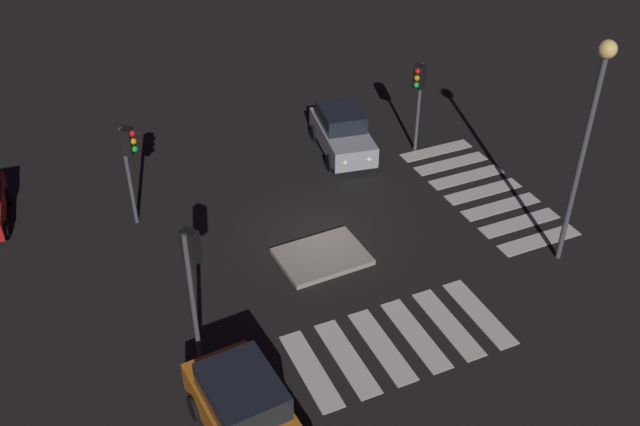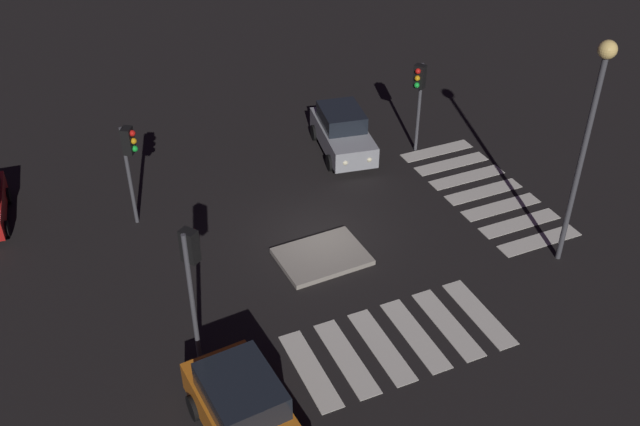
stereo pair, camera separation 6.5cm
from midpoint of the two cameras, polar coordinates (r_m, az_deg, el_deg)
The scene contains 10 objects.
ground_plane at distance 26.01m, azimuth 0.07°, elevation -1.80°, with size 80.00×80.00×0.00m, color black.
traffic_island at distance 24.93m, azimuth 0.23°, elevation -3.43°, with size 3.04×2.33×0.18m.
car_silver at distance 30.61m, azimuth 1.84°, elevation 6.37°, with size 2.54×4.45×1.86m.
car_orange at distance 19.09m, azimuth -5.73°, elevation -15.34°, with size 2.40×4.60×1.95m.
traffic_light_south at distance 19.51m, azimuth -9.97°, elevation -4.08°, with size 0.53×0.54×4.57m.
traffic_light_west at distance 25.91m, azimuth -14.67°, elevation 4.63°, with size 0.53×0.54×3.90m.
traffic_light_north at distance 29.89m, azimuth 7.83°, elevation 9.76°, with size 0.53×0.54×3.93m.
street_lamp at distance 23.57m, azimuth 20.53°, elevation 6.88°, with size 0.56×0.56×7.83m.
crosswalk_near at distance 22.18m, azimuth 6.24°, elevation -9.91°, with size 6.45×3.20×0.02m.
crosswalk_side at distance 29.05m, azimuth 12.75°, elevation 1.64°, with size 3.20×7.60×0.02m.
Camera 2 is at (-8.50, -18.98, 15.62)m, focal length 40.83 mm.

